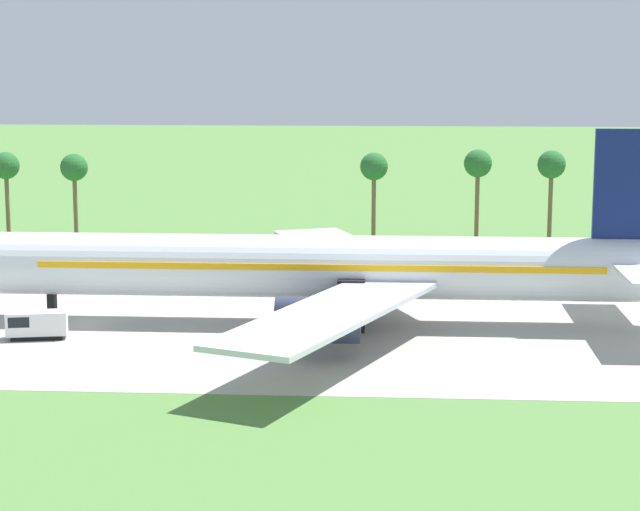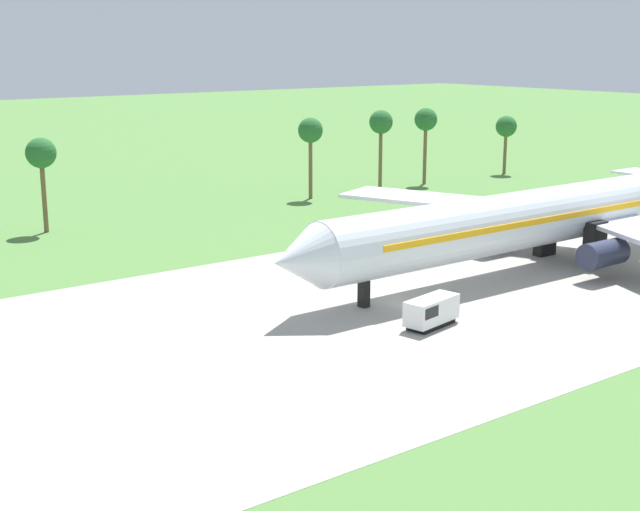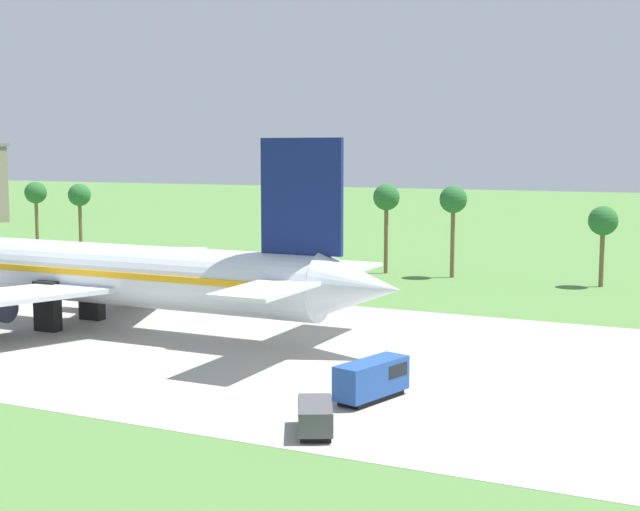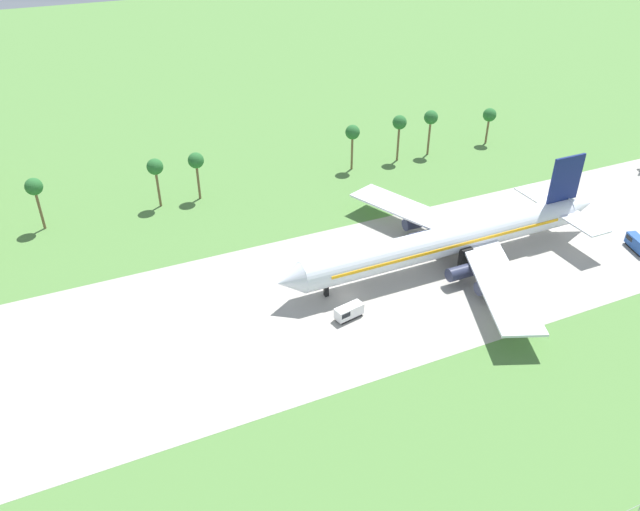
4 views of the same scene
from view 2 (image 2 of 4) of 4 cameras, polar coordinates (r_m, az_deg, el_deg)
The scene contains 5 objects.
ground_plane at distance 78.44m, azimuth 5.14°, elevation -3.01°, with size 600.00×600.00×0.00m, color #517F3D.
taxiway_strip at distance 78.43m, azimuth 5.14°, elevation -3.01°, with size 320.00×44.00×0.02m.
jet_airliner at distance 94.31m, azimuth 15.30°, elevation 2.62°, with size 70.49×58.12×17.73m.
catering_van at distance 71.69m, azimuth 7.07°, elevation -3.58°, with size 5.38×2.95×2.39m.
palm_tree_row at distance 122.04m, azimuth -5.19°, elevation 7.43°, with size 118.37×3.60×12.17m.
Camera 2 is at (-50.58, -55.66, 22.29)m, focal length 50.00 mm.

